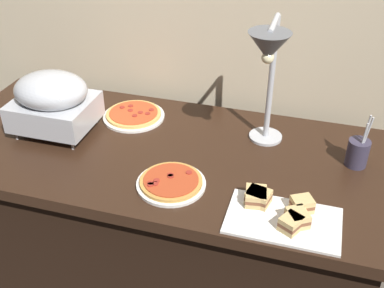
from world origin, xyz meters
TOP-DOWN VIEW (x-y plane):
  - ground_plane at (0.00, 0.00)m, footprint 8.00×8.00m
  - back_wall at (0.00, 0.50)m, footprint 4.40×0.04m
  - buffet_table at (0.00, 0.00)m, footprint 1.90×0.84m
  - chafing_dish at (-0.48, 0.01)m, footprint 0.33×0.28m
  - heat_lamp at (0.40, 0.06)m, footprint 0.15×0.33m
  - pizza_plate_front at (0.12, -0.22)m, footprint 0.26×0.26m
  - pizza_plate_center at (-0.20, 0.21)m, footprint 0.28×0.28m
  - sandwich_platter at (0.53, -0.28)m, footprint 0.38×0.23m
  - utensil_holder at (0.77, 0.11)m, footprint 0.08×0.08m

SIDE VIEW (x-z plane):
  - ground_plane at x=0.00m, z-range 0.00..0.00m
  - buffet_table at x=0.00m, z-range 0.01..0.77m
  - pizza_plate_center at x=-0.20m, z-range 0.76..0.79m
  - pizza_plate_front at x=0.12m, z-range 0.76..0.79m
  - sandwich_platter at x=0.53m, z-range 0.75..0.81m
  - utensil_holder at x=0.77m, z-range 0.71..0.93m
  - chafing_dish at x=-0.48m, z-range 0.78..1.05m
  - heat_lamp at x=0.40m, z-range 0.91..1.45m
  - back_wall at x=0.00m, z-range 0.00..2.40m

